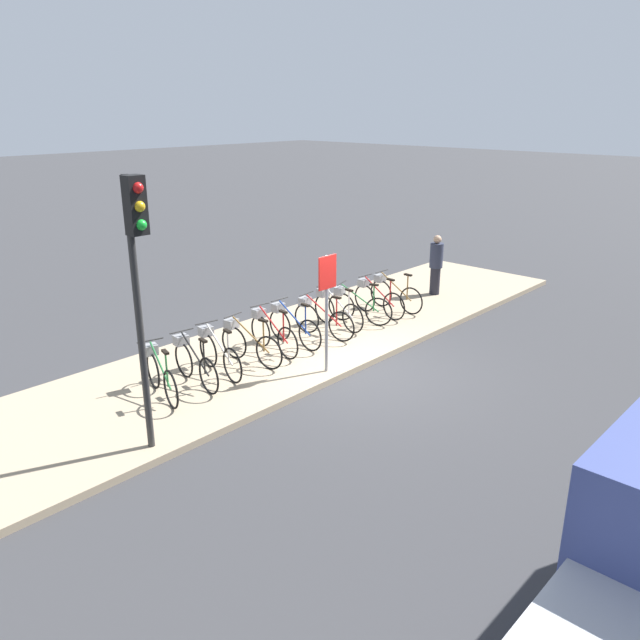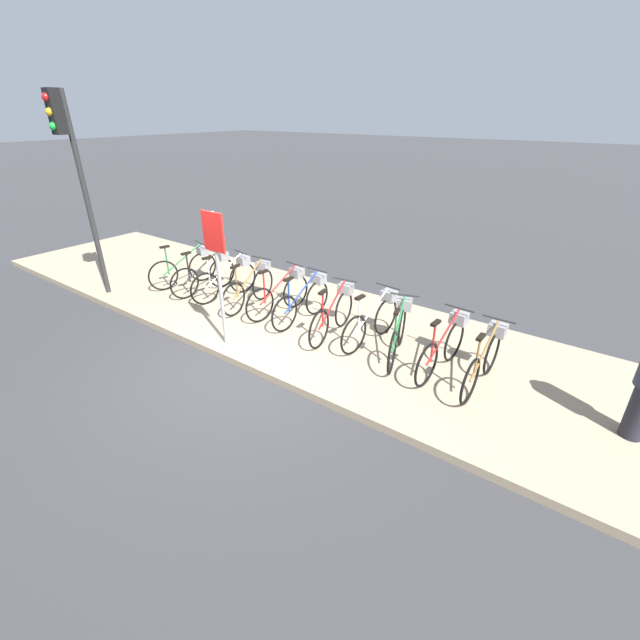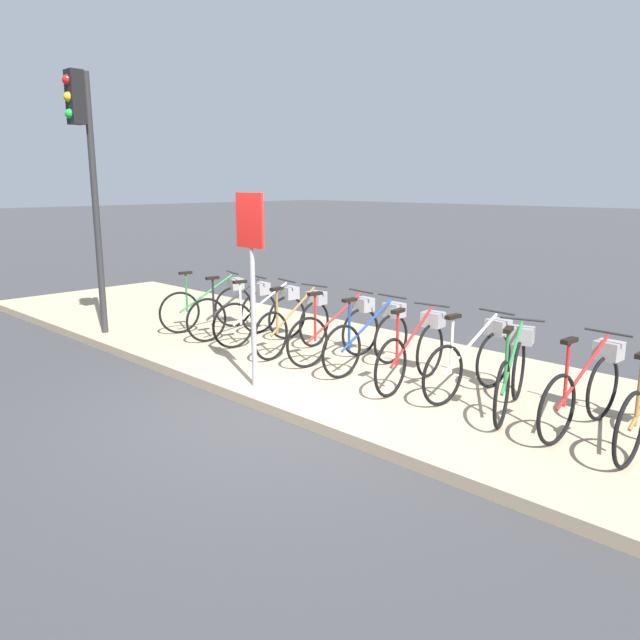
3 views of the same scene
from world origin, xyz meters
The scene contains 16 objects.
ground_plane centered at (0.00, 0.00, 0.00)m, with size 120.00×120.00×0.00m, color #38383A.
sidewalk centered at (0.00, 1.81, 0.06)m, with size 16.76×3.62×0.12m.
parked_bicycle_0 centered at (-3.28, 1.68, 0.55)m, with size 0.56×1.52×0.96m.
parked_bicycle_1 centered at (-2.59, 1.66, 0.55)m, with size 0.46×1.55×0.96m.
parked_bicycle_2 centered at (-2.01, 1.71, 0.55)m, with size 0.46×1.55×0.96m.
parked_bicycle_3 centered at (-1.31, 1.68, 0.55)m, with size 0.46×1.56×0.96m.
parked_bicycle_4 centered at (-0.61, 1.78, 0.55)m, with size 0.46×1.56×0.96m.
parked_bicycle_5 centered at (-0.05, 1.77, 0.55)m, with size 0.46×1.57×0.96m.
parked_bicycle_6 centered at (0.70, 1.65, 0.55)m, with size 0.46×1.56×0.96m.
parked_bicycle_7 centered at (1.38, 1.81, 0.55)m, with size 0.46×1.56×0.96m.
parked_bicycle_8 centered at (1.91, 1.66, 0.55)m, with size 0.61×1.51×0.96m.
parked_bicycle_9 centered at (2.66, 1.67, 0.55)m, with size 0.46×1.56×0.96m.
parked_bicycle_10 centered at (3.26, 1.63, 0.55)m, with size 0.46×1.57×0.96m.
pedestrian centered at (5.07, 1.60, 0.93)m, with size 0.34×0.34×1.56m.
traffic_light centered at (-4.33, 0.24, 2.89)m, with size 0.24×0.40×3.88m.
sign_post centered at (-0.59, 0.29, 1.62)m, with size 0.44×0.07×2.20m.
Camera 1 is at (-8.53, -6.88, 4.81)m, focal length 35.00 mm.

